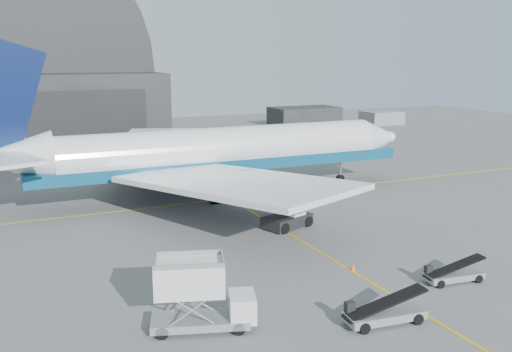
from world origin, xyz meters
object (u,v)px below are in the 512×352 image
pushback_tug (288,219)px  belt_loader_a (384,313)px  airliner (208,153)px  catering_truck (199,295)px  belt_loader_b (453,275)px

pushback_tug → belt_loader_a: bearing=-120.8°
airliner → catering_truck: bearing=-110.9°
catering_truck → belt_loader_b: bearing=15.7°
airliner → belt_loader_b: bearing=-76.9°
catering_truck → belt_loader_b: 17.41m
belt_loader_b → catering_truck: bearing=-175.4°
pushback_tug → belt_loader_b: size_ratio=1.11×
airliner → belt_loader_b: airliner is taller
catering_truck → belt_loader_a: 10.28m
pushback_tug → belt_loader_b: (4.12, -15.42, -0.24)m
belt_loader_a → belt_loader_b: belt_loader_a is taller
catering_truck → belt_loader_b: size_ratio=1.39×
catering_truck → pushback_tug: bearing=66.0°
airliner → belt_loader_b: 29.64m
belt_loader_b → belt_loader_a: bearing=-152.5°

